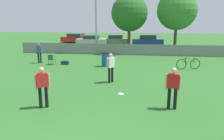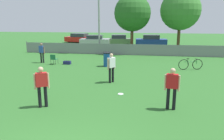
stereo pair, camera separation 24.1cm
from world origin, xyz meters
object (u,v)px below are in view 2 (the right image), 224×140
player_defender_red (42,84)px  folding_chair_sideline (54,59)px  gear_bag_sideline (67,63)px  spectator_in_blue (42,51)px  tree_near_pole (132,13)px  tree_far_right (180,10)px  player_receiver_white (111,66)px  parked_car_silver (95,40)px  bicycle_sideline (191,64)px  parked_car_red (80,38)px  light_pole (99,8)px  parked_car_olive (119,40)px  frisbee_disc (121,94)px  trash_bin (107,59)px  parked_car_blue (151,41)px  player_thrower_red (172,86)px

player_defender_red → folding_chair_sideline: size_ratio=2.07×
player_defender_red → gear_bag_sideline: bearing=76.3°
folding_chair_sideline → gear_bag_sideline: size_ratio=1.39×
spectator_in_blue → tree_near_pole: bearing=-121.0°
tree_far_right → player_defender_red: (-7.21, -17.06, -3.52)m
tree_far_right → player_receiver_white: tree_far_right is taller
gear_bag_sideline → parked_car_silver: size_ratio=0.13×
bicycle_sideline → parked_car_red: size_ratio=0.36×
bicycle_sideline → parked_car_silver: parked_car_silver is taller
light_pole → parked_car_olive: (0.83, 8.72, -3.99)m
light_pole → tree_far_right: (8.36, 1.99, -0.21)m
frisbee_disc → trash_bin: 6.58m
light_pole → parked_car_silver: (-2.37, 7.47, -3.99)m
spectator_in_blue → trash_bin: (5.58, -0.52, -0.39)m
parked_car_olive → parked_car_blue: 4.68m
parked_car_red → parked_car_olive: 6.94m
player_defender_red → parked_car_olive: (-0.32, 23.79, -0.26)m
frisbee_disc → parked_car_blue: parked_car_blue is taller
tree_near_pole → player_receiver_white: size_ratio=3.70×
folding_chair_sideline → parked_car_silver: parked_car_silver is taller
player_thrower_red → gear_bag_sideline: bearing=140.9°
parked_car_blue → folding_chair_sideline: bearing=-120.9°
frisbee_disc → gear_bag_sideline: (-5.18, 6.55, 0.12)m
tree_far_right → trash_bin: 11.39m
tree_far_right → folding_chair_sideline: bearing=-140.6°
tree_near_pole → folding_chair_sideline: tree_near_pole is taller
tree_near_pole → tree_far_right: size_ratio=0.93×
parked_car_olive → parked_car_blue: bearing=-19.1°
tree_far_right → player_receiver_white: 14.46m
tree_far_right → gear_bag_sideline: bearing=-138.4°
parked_car_silver → parked_car_olive: size_ratio=1.03×
player_thrower_red → parked_car_red: size_ratio=0.34×
gear_bag_sideline → parked_car_silver: parked_car_silver is taller
parked_car_red → parked_car_silver: (3.38, -3.42, 0.01)m
spectator_in_blue → frisbee_disc: 10.12m
light_pole → tree_far_right: 8.59m
player_receiver_white → bicycle_sideline: player_receiver_white is taller
bicycle_sideline → gear_bag_sideline: 9.37m
folding_chair_sideline → trash_bin: bearing=-174.8°
player_thrower_red → parked_car_olive: 23.78m
player_thrower_red → bicycle_sideline: player_thrower_red is taller
player_defender_red → bicycle_sideline: (7.04, 8.20, -0.57)m
bicycle_sideline → trash_bin: bearing=163.9°
player_defender_red → parked_car_blue: player_defender_red is taller
tree_near_pole → parked_car_silver: bearing=131.2°
parked_car_red → parked_car_olive: (6.59, -2.17, 0.01)m
player_defender_red → player_thrower_red: 5.07m
player_thrower_red → parked_car_blue: bearing=100.1°
gear_bag_sideline → parked_car_silver: (-1.20, 13.93, 0.57)m
gear_bag_sideline → folding_chair_sideline: bearing=-167.9°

